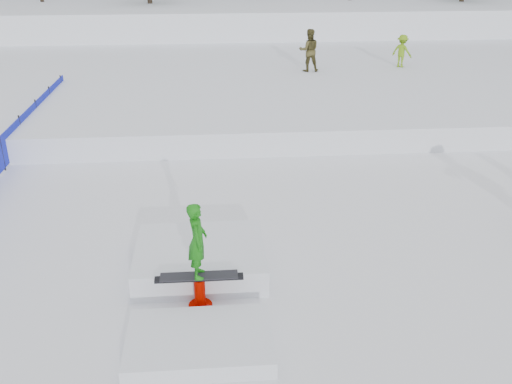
{
  "coord_description": "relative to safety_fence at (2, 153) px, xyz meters",
  "views": [
    {
      "loc": [
        -0.45,
        -9.45,
        6.27
      ],
      "look_at": [
        0.5,
        2.0,
        1.1
      ],
      "focal_mm": 40.0,
      "sensor_mm": 36.0,
      "label": 1
    }
  ],
  "objects": [
    {
      "name": "walker_ygreen",
      "position": [
        14.79,
        9.42,
        0.97
      ],
      "size": [
        1.04,
        1.04,
        1.44
      ],
      "primitive_type": "imported",
      "rotation": [
        0.0,
        0.0,
        2.36
      ],
      "color": "#699B14",
      "rests_on": "snow_midrise"
    },
    {
      "name": "snow_berm",
      "position": [
        6.5,
        23.4,
        0.65
      ],
      "size": [
        60.0,
        14.0,
        2.4
      ],
      "primitive_type": "cube",
      "color": "white",
      "rests_on": "ground"
    },
    {
      "name": "jib_rail_feature",
      "position": [
        5.75,
        -6.67,
        -0.25
      ],
      "size": [
        2.6,
        4.4,
        2.11
      ],
      "color": "white",
      "rests_on": "ground"
    },
    {
      "name": "snow_midrise",
      "position": [
        6.5,
        9.4,
        -0.15
      ],
      "size": [
        50.0,
        18.0,
        0.8
      ],
      "primitive_type": "cube",
      "color": "white",
      "rests_on": "ground"
    },
    {
      "name": "safety_fence",
      "position": [
        0.0,
        0.0,
        0.0
      ],
      "size": [
        0.05,
        16.0,
        1.1
      ],
      "color": "#1822C2",
      "rests_on": "ground"
    },
    {
      "name": "ground",
      "position": [
        6.5,
        -6.6,
        -0.55
      ],
      "size": [
        120.0,
        120.0,
        0.0
      ],
      "primitive_type": "plane",
      "color": "white"
    },
    {
      "name": "walker_olive",
      "position": [
        10.44,
        8.91,
        1.16
      ],
      "size": [
        0.89,
        0.7,
        1.82
      ],
      "primitive_type": "imported",
      "rotation": [
        0.0,
        0.0,
        3.14
      ],
      "color": "#453E1C",
      "rests_on": "snow_midrise"
    }
  ]
}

